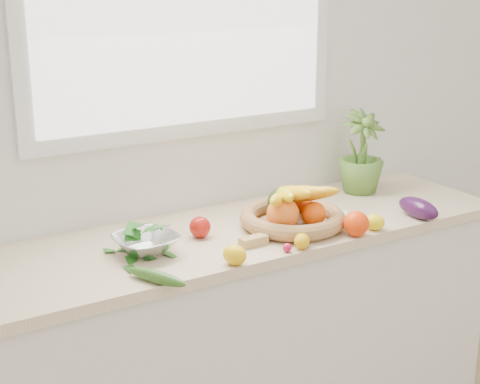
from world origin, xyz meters
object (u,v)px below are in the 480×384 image
eggplant (418,208)px  potted_herb (361,152)px  colander_with_spinach (146,238)px  apple (200,227)px  cucumber (157,277)px  fruit_basket (292,213)px

eggplant → potted_herb: bearing=85.6°
eggplant → colander_with_spinach: colander_with_spinach is taller
apple → potted_herb: potted_herb is taller
cucumber → colander_with_spinach: size_ratio=0.95×
apple → fruit_basket: 0.35m
cucumber → colander_with_spinach: colander_with_spinach is taller
cucumber → potted_herb: potted_herb is taller
apple → eggplant: bearing=-17.1°
apple → potted_herb: 0.87m
apple → cucumber: size_ratio=0.35×
cucumber → potted_herb: (1.15, 0.41, 0.16)m
cucumber → colander_with_spinach: 0.24m
colander_with_spinach → apple: bearing=11.7°
eggplant → apple: bearing=162.9°
eggplant → cucumber: 1.12m
eggplant → potted_herb: size_ratio=0.56×
apple → potted_herb: (0.85, 0.13, 0.14)m
cucumber → apple: bearing=42.7°
fruit_basket → eggplant: bearing=-19.8°
apple → cucumber: bearing=-137.3°
colander_with_spinach → fruit_basket: bearing=-3.2°
apple → eggplant: size_ratio=0.39×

